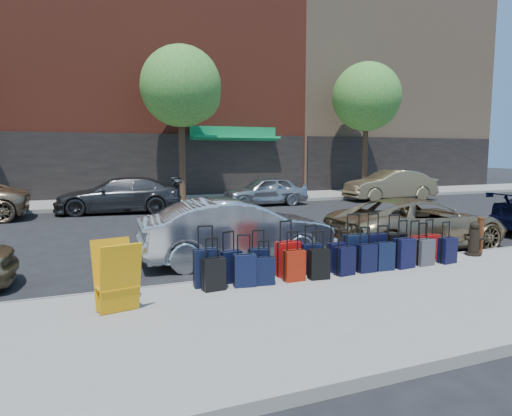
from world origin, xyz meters
name	(u,v)px	position (x,y,z in m)	size (l,w,h in m)	color
ground	(244,237)	(0.00, 0.00, 0.00)	(120.00, 120.00, 0.00)	black
sidewalk_near	(391,301)	(0.00, -6.50, 0.07)	(60.00, 4.00, 0.15)	gray
sidewalk_far	(171,201)	(0.00, 10.00, 0.07)	(60.00, 4.00, 0.15)	gray
curb_near	(324,271)	(0.00, -4.48, 0.07)	(60.00, 0.08, 0.15)	gray
curb_far	(180,205)	(0.00, 7.98, 0.07)	(60.00, 0.08, 0.15)	gray
building_center	(140,31)	(0.00, 17.99, 9.98)	(17.00, 12.85, 20.00)	maroon
building_right	(355,66)	(16.00, 17.99, 8.98)	(15.00, 12.12, 18.00)	#8F7358
tree_center	(184,89)	(0.64, 9.50, 5.41)	(3.80, 3.80, 7.27)	black
tree_right	(369,99)	(11.14, 9.50, 5.41)	(3.80, 3.80, 7.27)	black
suitcase_front_0	(206,267)	(-2.52, -4.85, 0.48)	(0.45, 0.28, 1.04)	black
suitcase_front_1	(230,266)	(-2.07, -4.77, 0.43)	(0.40, 0.26, 0.90)	black
suitcase_front_2	(259,264)	(-1.53, -4.78, 0.43)	(0.40, 0.27, 0.89)	black
suitcase_front_3	(288,259)	(-0.96, -4.77, 0.47)	(0.45, 0.28, 1.03)	#A80C0A
suitcase_front_4	(311,259)	(-0.48, -4.81, 0.44)	(0.41, 0.27, 0.92)	black
suitcase_front_5	(337,257)	(0.06, -4.82, 0.43)	(0.39, 0.26, 0.88)	black
suitcase_front_6	(354,251)	(0.51, -4.76, 0.48)	(0.47, 0.29, 1.07)	black
suitcase_front_7	(375,250)	(0.98, -4.77, 0.48)	(0.45, 0.26, 1.06)	black
suitcase_front_8	(395,249)	(1.47, -4.80, 0.47)	(0.44, 0.27, 1.02)	black
suitcase_front_9	(416,249)	(1.96, -4.85, 0.42)	(0.36, 0.20, 0.87)	#A70A0A
suitcase_front_10	(431,247)	(2.44, -4.75, 0.42)	(0.37, 0.22, 0.86)	#9B0B0A
suitcase_back_0	(213,274)	(-2.48, -5.10, 0.42)	(0.38, 0.25, 0.87)	black
suitcase_back_1	(245,270)	(-1.93, -5.09, 0.43)	(0.40, 0.27, 0.89)	black
suitcase_back_2	(265,271)	(-1.57, -5.12, 0.39)	(0.35, 0.23, 0.77)	black
suitcase_back_3	(294,265)	(-1.00, -5.10, 0.43)	(0.37, 0.22, 0.88)	maroon
suitcase_back_4	(319,264)	(-0.53, -5.17, 0.42)	(0.39, 0.25, 0.87)	black
suitcase_back_5	(345,261)	(0.05, -5.12, 0.42)	(0.38, 0.25, 0.86)	black
suitcase_back_6	(366,258)	(0.54, -5.10, 0.42)	(0.36, 0.21, 0.87)	black
suitcase_back_7	(384,256)	(0.95, -5.10, 0.42)	(0.38, 0.24, 0.87)	black
suitcase_back_8	(404,253)	(1.42, -5.12, 0.45)	(0.42, 0.27, 0.95)	black
suitcase_back_9	(425,252)	(1.94, -5.11, 0.42)	(0.37, 0.23, 0.86)	#3C3C41
suitcase_back_10	(447,250)	(2.51, -5.14, 0.42)	(0.38, 0.24, 0.86)	black
fire_hydrant	(474,240)	(3.61, -4.80, 0.50)	(0.38, 0.34, 0.76)	black
bollard	(480,235)	(3.84, -4.76, 0.58)	(0.15, 0.15, 0.83)	#38190C
display_rack	(117,277)	(-4.04, -5.51, 0.65)	(0.67, 0.71, 1.00)	#CC890B
car_near_1	(237,231)	(-1.22, -2.81, 0.70)	(1.48, 4.26, 1.40)	silver
car_near_2	(418,223)	(3.50, -3.18, 0.64)	(2.12, 4.60, 1.28)	#9C8460
car_far_1	(119,195)	(-2.73, 6.88, 0.72)	(2.01, 4.95, 1.44)	#37373A
car_far_2	(265,191)	(3.76, 7.08, 0.67)	(1.58, 3.93, 1.34)	#AEAFB5
car_far_3	(390,185)	(10.55, 6.68, 0.77)	(1.63, 4.68, 1.54)	#97845C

